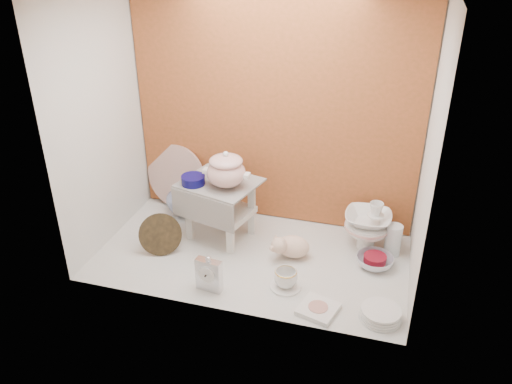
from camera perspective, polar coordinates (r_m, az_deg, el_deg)
ground at (r=3.08m, az=-0.46°, el=-7.04°), size 1.80×1.80×0.00m
niche_shell at (r=2.83m, az=0.52°, el=10.70°), size 1.86×1.03×1.53m
step_stool at (r=3.18m, az=-3.91°, el=-1.93°), size 0.51×0.47×0.38m
soup_tureen at (r=2.98m, az=-3.31°, el=2.52°), size 0.32×0.32×0.23m
cobalt_bowl at (r=3.07m, az=-6.94°, el=1.33°), size 0.16×0.16×0.05m
floral_platter at (r=3.54m, az=-8.80°, el=1.70°), size 0.45×0.15×0.44m
blue_white_vase at (r=3.48m, az=-7.86°, el=-0.40°), size 0.32×0.32×0.26m
lacquer_tray at (r=3.11m, az=-10.50°, el=-4.63°), size 0.28×0.20×0.24m
mantel_clock at (r=2.78m, az=-5.20°, el=-8.94°), size 0.15×0.07×0.21m
plush_pig at (r=3.04m, az=4.11°, el=-5.98°), size 0.29×0.24×0.15m
teacup_saucer at (r=2.85m, az=3.27°, el=-10.34°), size 0.20×0.20×0.01m
gold_rim_teacup at (r=2.81m, az=3.30°, el=-9.45°), size 0.13×0.13×0.10m
lattice_dish at (r=2.71m, az=6.85°, el=-12.68°), size 0.23×0.23×0.03m
dinner_plate_stack at (r=2.71m, az=13.57°, el=-12.93°), size 0.21×0.21×0.06m
crystal_bowl at (r=3.06m, az=12.95°, el=-7.46°), size 0.26×0.26×0.07m
clear_glass_vase at (r=3.15m, az=14.88°, el=-5.13°), size 0.10×0.10×0.19m
porcelain_tower at (r=3.15m, az=12.18°, el=-3.50°), size 0.34×0.34×0.31m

